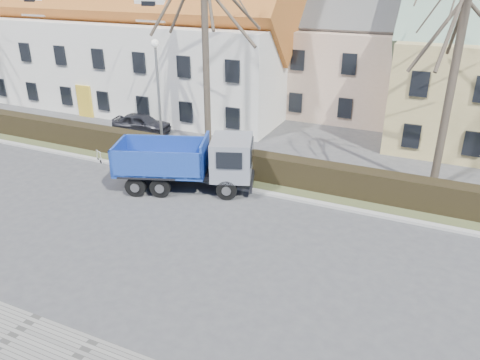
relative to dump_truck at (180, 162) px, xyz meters
The scene contains 12 objects.
ground 3.87m from the dump_truck, 77.17° to the right, with size 120.00×120.00×0.00m, color #434446.
curb_far 1.83m from the dump_truck, 52.49° to the left, with size 80.00×0.30×0.12m, color #AEADA8.
grass_strip 3.05m from the dump_truck, 73.06° to the left, with size 80.00×3.00×0.10m, color #49522E.
hedge 2.67m from the dump_truck, 71.77° to the left, with size 60.00×0.90×1.30m, color black.
building_white 17.76m from the dump_truck, 134.39° to the left, with size 26.80×10.80×9.50m, color white, non-canonical shape.
building_pink 17.35m from the dump_truck, 73.71° to the left, with size 10.80×8.80×8.00m, color #C7A48D, non-canonical shape.
tree_1 7.14m from the dump_truck, 103.53° to the left, with size 9.20×9.20×12.65m, color #40372C, non-canonical shape.
tree_2 12.60m from the dump_truck, 24.62° to the left, with size 8.00×8.00×11.00m, color #40372C, non-canonical shape.
dump_truck is the anchor object (origin of this frame).
streetlight 5.11m from the dump_truck, 133.61° to the left, with size 0.49×0.49×6.31m, color gray, non-canonical shape.
cart_frame 6.05m from the dump_truck, 169.87° to the left, with size 0.80×0.46×0.73m, color silver, non-canonical shape.
parked_car_a 8.90m from the dump_truck, 137.18° to the left, with size 1.48×3.69×1.26m, color black.
Camera 1 is at (10.03, -13.50, 9.44)m, focal length 35.00 mm.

